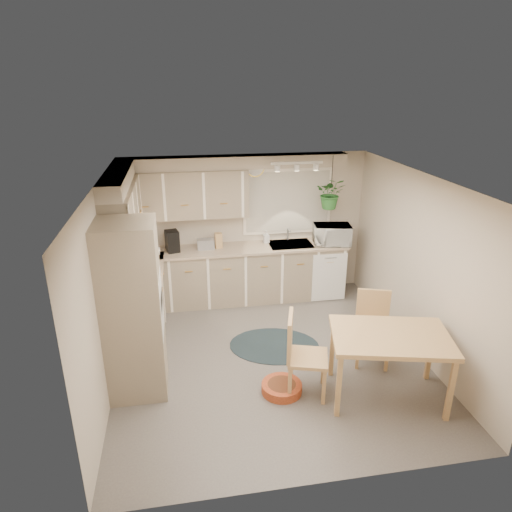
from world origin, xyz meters
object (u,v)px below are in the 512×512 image
Objects in this scene: chair_back at (373,330)px; microwave at (332,232)px; dining_table at (387,366)px; pet_bed at (282,388)px; chair_left at (308,355)px; braided_rug at (274,345)px.

microwave reaches higher than chair_back.
pet_bed is (-1.18, 0.27, -0.36)m from dining_table.
chair_back is at bearing -83.62° from microwave.
dining_table reaches higher than pet_bed.
braided_rug is at bearing -154.22° from chair_left.
dining_table is 1.71m from braided_rug.
microwave reaches higher than chair_left.
microwave is (1.26, 1.44, 1.14)m from braided_rug.
pet_bed reaches higher than braided_rug.
braided_rug is (-1.06, 1.28, -0.41)m from dining_table.
dining_table is at bearing -85.34° from microwave.
microwave is at bearing 172.91° from chair_left.
braided_rug is (-1.17, 0.59, -0.47)m from chair_back.
dining_table is 0.92m from chair_left.
chair_back is at bearing 131.54° from chair_left.
dining_table is 1.26m from pet_bed.
dining_table is 1.29× the size of chair_left.
chair_left is at bearing -80.80° from braided_rug.
microwave is (0.09, 2.02, 0.66)m from chair_back.
dining_table is 2.71× the size of pet_bed.
microwave is at bearing 48.72° from braided_rug.
pet_bed is (-0.29, 0.05, -0.45)m from chair_left.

